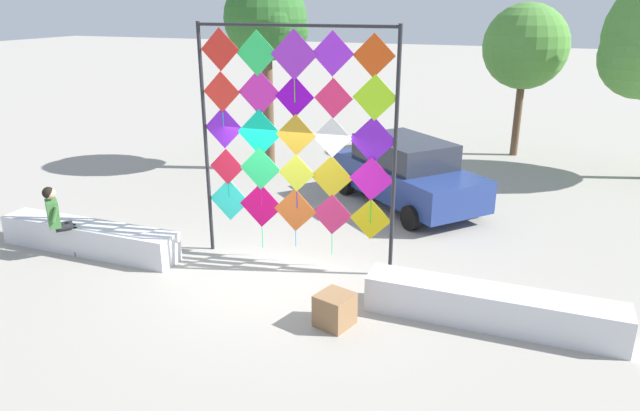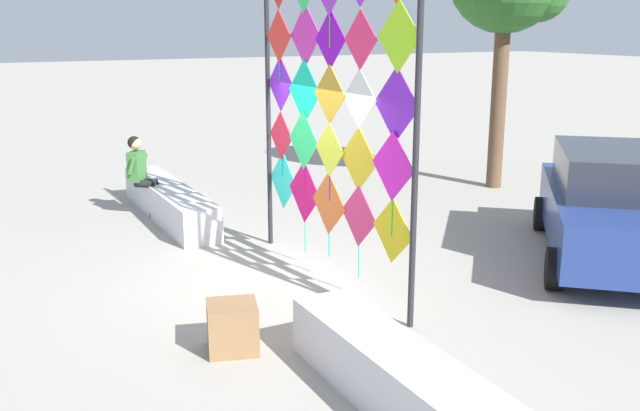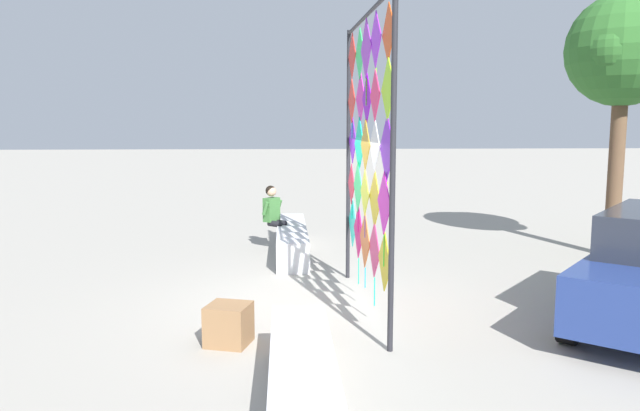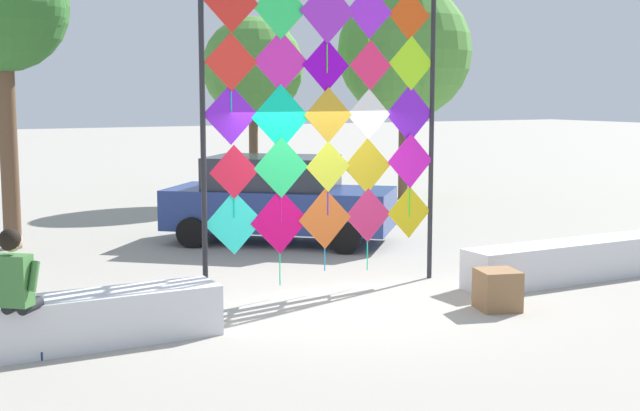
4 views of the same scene
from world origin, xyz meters
name	(u,v)px [view 2 (image 2 of 4)]	position (x,y,z in m)	size (l,w,h in m)	color
ground	(281,282)	(0.00, 0.00, 0.00)	(120.00, 120.00, 0.00)	#9E998E
plaza_ledge_left	(169,202)	(-3.83, -0.42, 0.29)	(3.83, 0.62, 0.58)	silver
plaza_ledge_right	(427,402)	(3.83, -0.42, 0.29)	(3.83, 0.62, 0.58)	silver
kite_display_rack	(330,92)	(0.16, 0.63, 2.48)	(3.67, 0.21, 4.34)	#232328
seated_vendor	(141,170)	(-4.14, -0.79, 0.83)	(0.67, 0.69, 1.42)	black
parked_car	(614,205)	(1.33, 4.60, 0.81)	(4.25, 4.01, 1.59)	navy
cardboard_box_large	(233,327)	(1.61, -1.29, 0.26)	(0.49, 0.51, 0.51)	olive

